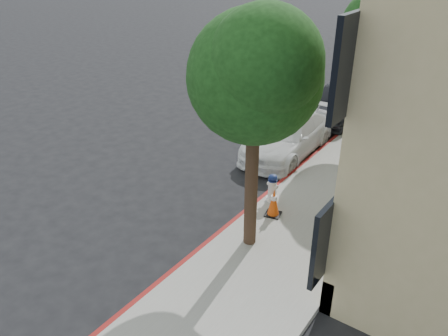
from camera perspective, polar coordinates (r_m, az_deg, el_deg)
ground at (r=13.72m, az=-2.47°, el=-1.76°), size 120.00×120.00×0.00m
sidewalk at (r=20.88m, az=23.04°, el=6.69°), size 3.20×50.00×0.15m
curb_strip at (r=21.22m, az=19.04°, el=7.69°), size 0.12×50.00×0.15m
tree_near at (r=9.00m, az=4.17°, el=11.88°), size 2.92×2.82×5.62m
tree_mid at (r=16.26m, az=19.74°, el=16.95°), size 2.77×2.64×5.43m
police_car at (r=15.49m, az=8.41°, el=4.28°), size 2.02×4.71×1.50m
parked_car_mid at (r=19.13m, az=14.75°, el=8.53°), size 2.25×4.81×1.59m
parked_car_far at (r=27.69m, az=20.07°, el=13.29°), size 1.83×4.49×1.45m
fire_hydrant at (r=12.31m, az=6.33°, el=-2.61°), size 0.35×0.32×0.82m
traffic_cone at (r=11.69m, az=6.51°, el=-4.49°), size 0.49×0.49×0.78m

